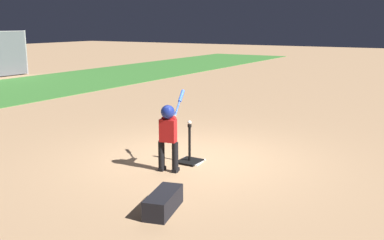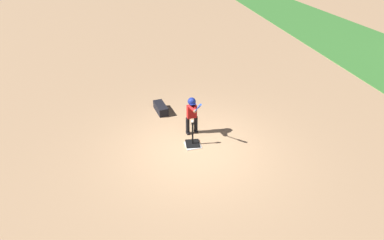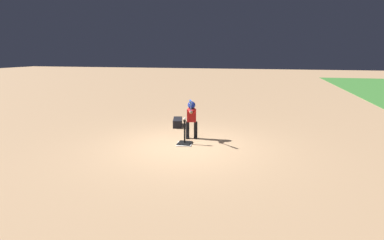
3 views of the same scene
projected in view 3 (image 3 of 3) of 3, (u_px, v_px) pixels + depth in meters
The scene contains 6 objects.
ground_plane at pixel (185, 146), 8.81m from camera, with size 90.00×90.00×0.00m, color tan.
home_plate at pixel (184, 144), 8.99m from camera, with size 0.44×0.44×0.02m, color white.
batting_tee at pixel (185, 141), 9.02m from camera, with size 0.44×0.40×0.74m.
batter_child at pixel (192, 115), 9.44m from camera, with size 0.90×0.39×1.38m.
baseball at pixel (185, 119), 8.87m from camera, with size 0.07×0.07×0.07m, color white.
equipment_bag at pixel (178, 122), 11.24m from camera, with size 0.84×0.32×0.28m, color black.
Camera 3 is at (8.12, 2.26, 2.68)m, focal length 28.00 mm.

